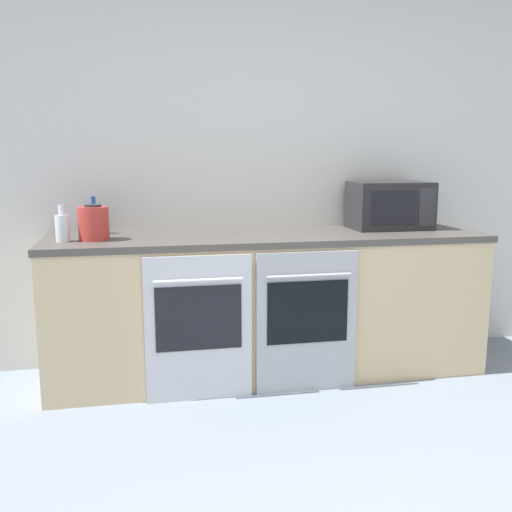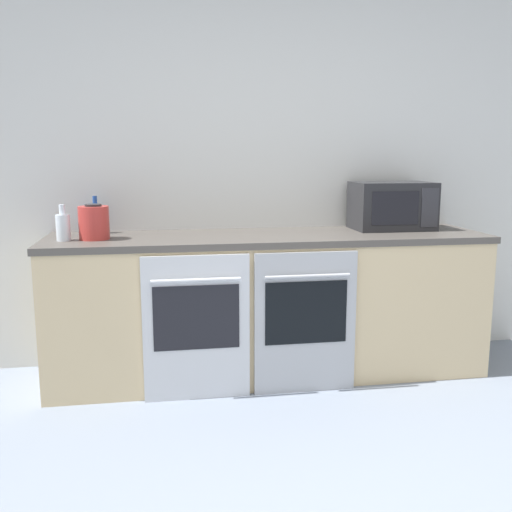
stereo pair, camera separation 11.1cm
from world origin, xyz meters
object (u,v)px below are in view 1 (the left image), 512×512
Objects in this scene: bottle_blue at (94,219)px; kettle at (94,223)px; bottle_clear at (62,227)px; microwave at (390,205)px; oven_left at (199,328)px; oven_right at (307,321)px.

bottle_blue is 0.27m from kettle.
bottle_blue is at bearing 63.38° from bottle_clear.
microwave is at bearing -3.54° from bottle_blue.
microwave is 1.89m from kettle.
oven_left is at bearing -28.62° from kettle.
bottle_blue is (-1.21, 0.58, 0.56)m from oven_right.
microwave is (1.32, 0.46, 0.62)m from oven_left.
kettle is at bearing 9.93° from bottle_clear.
microwave reaches higher than oven_left.
bottle_blue reaches higher than kettle.
kettle is at bearing -175.41° from microwave.
oven_left is 4.07× the size of kettle.
bottle_blue is at bearing 94.02° from kettle.
oven_left is 3.57× the size of bottle_blue.
oven_right is 1.45m from bottle_blue.
bottle_blue is at bearing 176.46° from microwave.
oven_right is (0.63, 0.00, 0.00)m from oven_left.
oven_right is 1.63× the size of microwave.
oven_left is 1.63× the size of microwave.
bottle_clear is at bearing 168.43° from oven_right.
microwave reaches higher than kettle.
bottle_blue reaches higher than bottle_clear.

